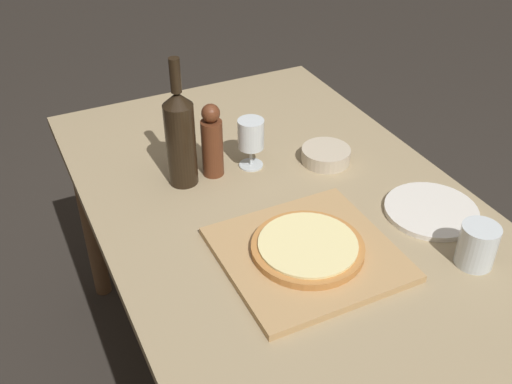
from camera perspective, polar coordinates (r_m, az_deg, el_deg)
name	(u,v)px	position (r m, az deg, el deg)	size (l,w,h in m)	color
dining_table	(304,252)	(1.53, 4.56, -5.71)	(0.94, 1.71, 0.75)	#9E8966
cutting_board	(307,254)	(1.39, 4.91, -5.89)	(0.39, 0.37, 0.02)	tan
pizza	(308,247)	(1.38, 4.95, -5.25)	(0.26, 0.26, 0.02)	#BC7A3D
wine_bottle	(180,137)	(1.57, -7.22, 5.26)	(0.08, 0.08, 0.36)	black
pepper_mill	(212,142)	(1.62, -4.21, 4.76)	(0.06, 0.06, 0.21)	#5B2D19
wine_glass	(250,136)	(1.65, -0.55, 5.38)	(0.07, 0.07, 0.15)	silver
small_bowl	(326,155)	(1.72, 6.67, 3.51)	(0.14, 0.14, 0.04)	beige
drinking_tumbler	(477,245)	(1.43, 20.33, -4.78)	(0.09, 0.09, 0.10)	silver
dinner_plate	(431,210)	(1.58, 16.34, -1.70)	(0.24, 0.24, 0.01)	silver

